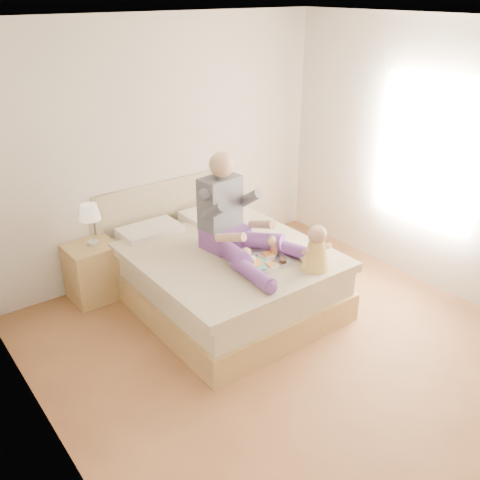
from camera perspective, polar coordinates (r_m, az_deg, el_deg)
room at (r=4.20m, az=6.77°, el=5.65°), size 4.02×4.22×2.71m
bed at (r=5.41m, az=-2.33°, el=-3.31°), size 1.70×2.18×1.00m
nightstand at (r=5.64m, az=-15.37°, el=-3.27°), size 0.50×0.45×0.59m
lamp at (r=5.38m, az=-15.75°, el=2.65°), size 0.21×0.21×0.43m
adult at (r=5.03m, az=-0.49°, el=1.76°), size 0.82×1.22×0.97m
tray at (r=4.91m, az=2.19°, el=-2.18°), size 0.51×0.41×0.14m
baby at (r=4.82m, az=8.06°, el=-1.15°), size 0.28×0.38×0.42m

